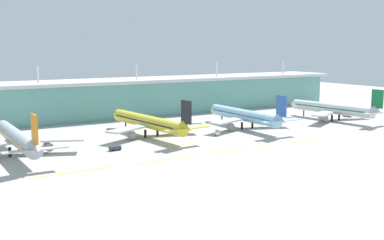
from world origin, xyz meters
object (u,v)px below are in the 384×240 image
object	(u,v)px
airliner_nearest	(17,138)
airliner_far_middle	(246,116)
airliner_farthest	(334,109)
airliner_near_middle	(150,122)
pushback_tug	(115,148)
baggage_cart	(217,133)

from	to	relation	value
airliner_nearest	airliner_far_middle	world-z (taller)	same
airliner_farthest	airliner_far_middle	bearing A→B (deg)	176.25
airliner_near_middle	airliner_farthest	distance (m)	108.56
pushback_tug	baggage_cart	distance (m)	52.63
airliner_near_middle	baggage_cart	distance (m)	31.30
pushback_tug	baggage_cart	world-z (taller)	baggage_cart
airliner_nearest	airliner_far_middle	xyz separation A→B (m)	(109.29, 3.39, -0.00)
airliner_nearest	baggage_cart	bearing A→B (deg)	-3.56
airliner_near_middle	pushback_tug	bearing A→B (deg)	-141.26
airliner_farthest	airliner_near_middle	bearing A→B (deg)	175.03
pushback_tug	baggage_cart	size ratio (longest dim) A/B	1.15
airliner_nearest	pushback_tug	bearing A→B (deg)	-17.96
baggage_cart	pushback_tug	bearing A→B (deg)	-173.80
airliner_near_middle	airliner_farthest	world-z (taller)	same
airliner_farthest	baggage_cart	bearing A→B (deg)	-176.48
airliner_far_middle	airliner_near_middle	bearing A→B (deg)	173.63
airliner_nearest	pushback_tug	size ratio (longest dim) A/B	14.41
airliner_nearest	airliner_farthest	bearing A→B (deg)	-0.14
baggage_cart	airliner_far_middle	bearing A→B (deg)	21.04
airliner_farthest	pushback_tug	distance (m)	133.68
airliner_farthest	pushback_tug	bearing A→B (deg)	-175.43
airliner_far_middle	baggage_cart	size ratio (longest dim) A/B	15.58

